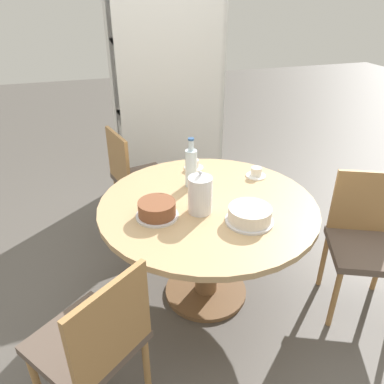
# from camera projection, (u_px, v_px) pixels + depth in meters

# --- Properties ---
(ground_plane) EXTENTS (14.00, 14.00, 0.00)m
(ground_plane) POSITION_uv_depth(u_px,v_px,m) (206.00, 292.00, 2.55)
(ground_plane) COLOR #56514C
(dining_table) EXTENTS (1.29, 1.29, 0.71)m
(dining_table) POSITION_uv_depth(u_px,v_px,m) (207.00, 223.00, 2.28)
(dining_table) COLOR brown
(dining_table) RESTS_ON ground_plane
(chair_a) EXTENTS (0.51, 0.51, 0.87)m
(chair_a) POSITION_uv_depth(u_px,v_px,m) (137.00, 177.00, 3.01)
(chair_a) COLOR #A87A47
(chair_a) RESTS_ON ground_plane
(chair_b) EXTENTS (0.59, 0.59, 0.87)m
(chair_b) POSITION_uv_depth(u_px,v_px,m) (94.00, 343.00, 1.61)
(chair_b) COLOR #A87A47
(chair_b) RESTS_ON ground_plane
(chair_c) EXTENTS (0.56, 0.56, 0.87)m
(chair_c) POSITION_uv_depth(u_px,v_px,m) (365.00, 240.00, 2.26)
(chair_c) COLOR #A87A47
(chair_c) RESTS_ON ground_plane
(bookshelf) EXTENTS (1.01, 0.28, 1.76)m
(bookshelf) POSITION_uv_depth(u_px,v_px,m) (169.00, 99.00, 3.47)
(bookshelf) COLOR silver
(bookshelf) RESTS_ON ground_plane
(coffee_pot) EXTENTS (0.14, 0.14, 0.25)m
(coffee_pot) POSITION_uv_depth(u_px,v_px,m) (200.00, 194.00, 2.07)
(coffee_pot) COLOR silver
(coffee_pot) RESTS_ON dining_table
(water_bottle) EXTENTS (0.07, 0.07, 0.32)m
(water_bottle) POSITION_uv_depth(u_px,v_px,m) (191.00, 167.00, 2.34)
(water_bottle) COLOR silver
(water_bottle) RESTS_ON dining_table
(cake_main) EXTENTS (0.26, 0.26, 0.09)m
(cake_main) POSITION_uv_depth(u_px,v_px,m) (250.00, 215.00, 2.01)
(cake_main) COLOR silver
(cake_main) RESTS_ON dining_table
(cake_second) EXTENTS (0.24, 0.24, 0.09)m
(cake_second) POSITION_uv_depth(u_px,v_px,m) (157.00, 210.00, 2.05)
(cake_second) COLOR silver
(cake_second) RESTS_ON dining_table
(cup_a) EXTENTS (0.13, 0.13, 0.06)m
(cup_a) POSITION_uv_depth(u_px,v_px,m) (256.00, 173.00, 2.50)
(cup_a) COLOR white
(cup_a) RESTS_ON dining_table
(cup_b) EXTENTS (0.13, 0.13, 0.06)m
(cup_b) POSITION_uv_depth(u_px,v_px,m) (194.00, 165.00, 2.61)
(cup_b) COLOR white
(cup_b) RESTS_ON dining_table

